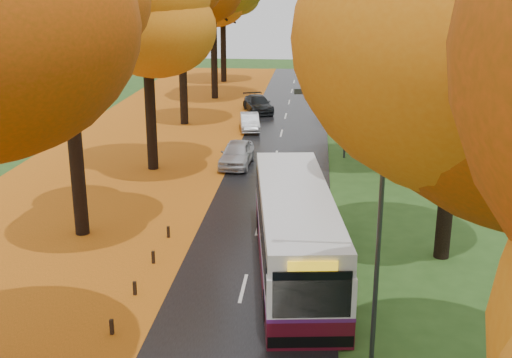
# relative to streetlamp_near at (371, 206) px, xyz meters

# --- Properties ---
(road) EXTENTS (6.50, 90.00, 0.04)m
(road) POSITION_rel_streetlamp_near_xyz_m (-3.95, 17.00, -4.69)
(road) COLOR black
(road) RESTS_ON ground
(centre_line) EXTENTS (0.12, 90.00, 0.01)m
(centre_line) POSITION_rel_streetlamp_near_xyz_m (-3.95, 17.00, -4.67)
(centre_line) COLOR silver
(centre_line) RESTS_ON road
(leaf_verge) EXTENTS (12.00, 90.00, 0.02)m
(leaf_verge) POSITION_rel_streetlamp_near_xyz_m (-12.95, 17.00, -4.70)
(leaf_verge) COLOR #884A0C
(leaf_verge) RESTS_ON ground
(leaf_drift) EXTENTS (0.90, 90.00, 0.01)m
(leaf_drift) POSITION_rel_streetlamp_near_xyz_m (-7.00, 17.00, -4.67)
(leaf_drift) COLOR orange
(leaf_drift) RESTS_ON road
(streetlamp_near) EXTENTS (2.45, 0.18, 8.00)m
(streetlamp_near) POSITION_rel_streetlamp_near_xyz_m (0.00, 0.00, 0.00)
(streetlamp_near) COLOR #333538
(streetlamp_near) RESTS_ON ground
(streetlamp_mid) EXTENTS (2.45, 0.18, 8.00)m
(streetlamp_mid) POSITION_rel_streetlamp_near_xyz_m (0.00, 22.00, 0.00)
(streetlamp_mid) COLOR #333538
(streetlamp_mid) RESTS_ON ground
(streetlamp_far) EXTENTS (2.45, 0.18, 8.00)m
(streetlamp_far) POSITION_rel_streetlamp_near_xyz_m (0.00, 44.00, 0.00)
(streetlamp_far) COLOR #333538
(streetlamp_far) RESTS_ON ground
(bus) EXTENTS (3.98, 11.70, 3.02)m
(bus) POSITION_rel_streetlamp_near_xyz_m (-2.20, 5.87, -3.09)
(bus) COLOR #4A0B18
(bus) RESTS_ON road
(car_white) EXTENTS (1.90, 4.32, 1.45)m
(car_white) POSITION_rel_streetlamp_near_xyz_m (-6.09, 19.54, -3.95)
(car_white) COLOR #B9B9BE
(car_white) RESTS_ON road
(car_silver) EXTENTS (1.88, 3.88, 1.22)m
(car_silver) POSITION_rel_streetlamp_near_xyz_m (-6.30, 28.75, -4.06)
(car_silver) COLOR #9FA2A7
(car_silver) RESTS_ON road
(car_dark) EXTENTS (3.22, 4.93, 1.33)m
(car_dark) POSITION_rel_streetlamp_near_xyz_m (-6.30, 35.40, -4.01)
(car_dark) COLOR black
(car_dark) RESTS_ON road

